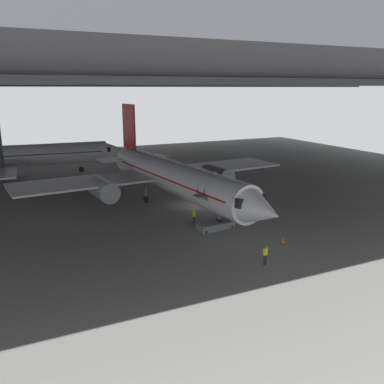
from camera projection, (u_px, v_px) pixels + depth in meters
ground_plane at (193, 206)px, 50.31m from camera, size 110.00×110.00×0.00m
hangar_structure at (151, 77)px, 58.53m from camera, size 121.00×99.00×16.13m
airplane_main at (172, 177)px, 50.20m from camera, size 36.53×37.70×11.74m
boarding_stairs at (215, 222)px, 41.88m from camera, size 4.37×1.86×4.72m
crew_worker_near_nose at (265, 254)px, 33.33m from camera, size 0.53×0.31×1.69m
crew_worker_by_stairs at (194, 215)px, 43.24m from camera, size 0.24×0.55×1.76m
airplane_distant at (21, 156)px, 66.60m from camera, size 34.26×33.11×10.82m
traffic_cone_orange at (283, 241)px, 38.03m from camera, size 0.36×0.36×0.60m
baggage_tug at (113, 191)px, 55.35m from camera, size 1.64×2.39×0.90m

